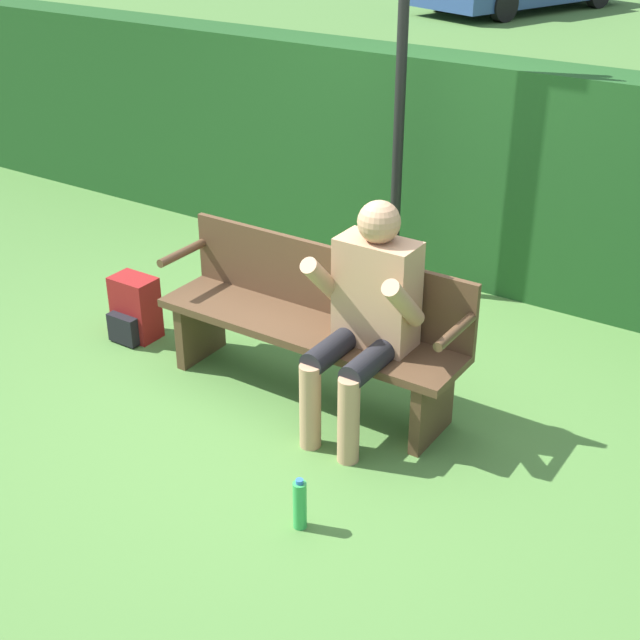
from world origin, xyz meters
TOP-DOWN VIEW (x-y plane):
  - ground_plane at (0.00, 0.00)m, footprint 40.00×40.00m
  - hedge_back at (0.00, 1.96)m, footprint 12.00×0.42m
  - park_bench at (0.00, 0.06)m, footprint 1.78×0.43m
  - person_seated at (0.40, -0.05)m, footprint 0.55×0.60m
  - backpack at (-1.27, -0.03)m, footprint 0.27×0.25m
  - water_bottle at (0.60, -0.94)m, footprint 0.06×0.06m
  - signpost at (-0.30, 1.48)m, footprint 0.35×0.09m

SIDE VIEW (x-z plane):
  - ground_plane at x=0.00m, z-range 0.00..0.00m
  - water_bottle at x=0.60m, z-range -0.01..0.25m
  - backpack at x=-1.27m, z-range -0.01..0.39m
  - park_bench at x=0.00m, z-range 0.02..0.86m
  - person_seated at x=0.40m, z-range 0.06..1.27m
  - hedge_back at x=0.00m, z-range 0.00..1.52m
  - signpost at x=-0.30m, z-range 0.20..3.16m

